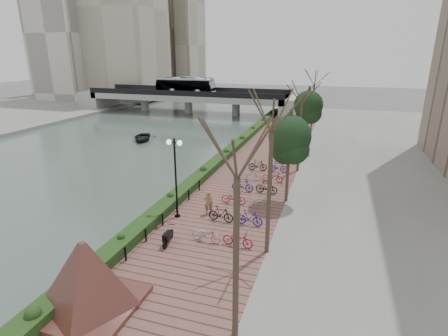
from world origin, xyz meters
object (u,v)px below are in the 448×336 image
at_px(lamppost, 175,162).
at_px(boat, 142,137).
at_px(granite_monument, 87,276).
at_px(pedestrian, 208,203).
at_px(motorcycle, 168,236).

relative_size(lamppost, boat, 1.27).
relative_size(granite_monument, pedestrian, 3.32).
distance_m(motorcycle, boat, 26.67).
bearing_deg(lamppost, boat, 125.80).
height_order(lamppost, pedestrian, lamppost).
bearing_deg(lamppost, granite_monument, -88.55).
bearing_deg(granite_monument, pedestrian, 81.12).
bearing_deg(granite_monument, lamppost, 91.45).
xyz_separation_m(pedestrian, boat, (-15.52, 18.09, -0.84)).
distance_m(lamppost, motorcycle, 4.62).
height_order(granite_monument, pedestrian, granite_monument).
relative_size(granite_monument, motorcycle, 3.71).
xyz_separation_m(granite_monument, motorcycle, (0.70, 5.63, -1.11)).
bearing_deg(motorcycle, lamppost, 97.78).
distance_m(granite_monument, lamppost, 9.05).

